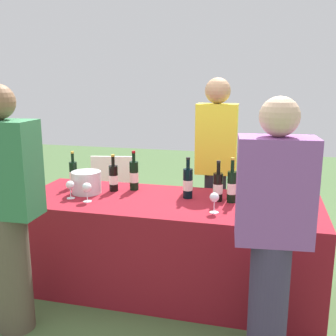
{
  "coord_description": "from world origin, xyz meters",
  "views": [
    {
      "loc": [
        0.7,
        -2.79,
        1.62
      ],
      "look_at": [
        0.0,
        0.0,
        0.97
      ],
      "focal_mm": 42.6,
      "sensor_mm": 36.0,
      "label": 1
    }
  ],
  "objects_px": {
    "ice_bucket": "(86,182)",
    "wine_bottle_3": "(188,183)",
    "wine_bottle_0": "(73,174)",
    "wine_glass_3": "(268,203)",
    "server_pouring": "(216,162)",
    "menu_board": "(113,192)",
    "wine_bottle_4": "(218,187)",
    "wine_glass_0": "(70,186)",
    "guest_1": "(273,230)",
    "wine_glass_1": "(87,188)",
    "wine_glass_2": "(214,198)",
    "wine_bottle_5": "(232,186)",
    "wine_bottle_6": "(251,184)",
    "wine_bottle_1": "(113,178)",
    "wine_bottle_7": "(278,188)",
    "wine_bottle_2": "(134,175)",
    "guest_0": "(7,205)"
  },
  "relations": [
    {
      "from": "ice_bucket",
      "to": "wine_bottle_3",
      "type": "bearing_deg",
      "value": 4.59
    },
    {
      "from": "wine_bottle_0",
      "to": "wine_glass_3",
      "type": "distance_m",
      "value": 1.64
    },
    {
      "from": "server_pouring",
      "to": "menu_board",
      "type": "xyz_separation_m",
      "value": [
        -1.2,
        0.54,
        -0.5
      ]
    },
    {
      "from": "wine_bottle_4",
      "to": "ice_bucket",
      "type": "relative_size",
      "value": 1.31
    },
    {
      "from": "wine_glass_0",
      "to": "guest_1",
      "type": "distance_m",
      "value": 1.59
    },
    {
      "from": "wine_glass_0",
      "to": "wine_glass_1",
      "type": "height_order",
      "value": "wine_glass_1"
    },
    {
      "from": "wine_bottle_0",
      "to": "wine_glass_0",
      "type": "distance_m",
      "value": 0.34
    },
    {
      "from": "wine_glass_2",
      "to": "wine_bottle_3",
      "type": "bearing_deg",
      "value": 129.63
    },
    {
      "from": "wine_bottle_0",
      "to": "wine_glass_0",
      "type": "relative_size",
      "value": 2.19
    },
    {
      "from": "wine_glass_1",
      "to": "guest_1",
      "type": "height_order",
      "value": "guest_1"
    },
    {
      "from": "guest_1",
      "to": "wine_bottle_4",
      "type": "bearing_deg",
      "value": 110.78
    },
    {
      "from": "wine_bottle_5",
      "to": "server_pouring",
      "type": "distance_m",
      "value": 0.58
    },
    {
      "from": "wine_glass_3",
      "to": "ice_bucket",
      "type": "bearing_deg",
      "value": 170.57
    },
    {
      "from": "wine_bottle_0",
      "to": "menu_board",
      "type": "bearing_deg",
      "value": 93.38
    },
    {
      "from": "wine_bottle_6",
      "to": "wine_glass_0",
      "type": "relative_size",
      "value": 2.33
    },
    {
      "from": "server_pouring",
      "to": "wine_bottle_1",
      "type": "bearing_deg",
      "value": 29.57
    },
    {
      "from": "wine_bottle_3",
      "to": "menu_board",
      "type": "distance_m",
      "value": 1.56
    },
    {
      "from": "wine_bottle_7",
      "to": "wine_glass_2",
      "type": "relative_size",
      "value": 2.31
    },
    {
      "from": "wine_bottle_0",
      "to": "wine_glass_1",
      "type": "xyz_separation_m",
      "value": [
        0.29,
        -0.35,
        -0.01
      ]
    },
    {
      "from": "wine_bottle_7",
      "to": "wine_glass_3",
      "type": "distance_m",
      "value": 0.32
    },
    {
      "from": "wine_bottle_7",
      "to": "wine_glass_1",
      "type": "distance_m",
      "value": 1.41
    },
    {
      "from": "wine_glass_0",
      "to": "menu_board",
      "type": "bearing_deg",
      "value": 98.37
    },
    {
      "from": "ice_bucket",
      "to": "menu_board",
      "type": "height_order",
      "value": "ice_bucket"
    },
    {
      "from": "wine_bottle_3",
      "to": "wine_bottle_6",
      "type": "bearing_deg",
      "value": 11.93
    },
    {
      "from": "wine_bottle_0",
      "to": "wine_glass_2",
      "type": "distance_m",
      "value": 1.3
    },
    {
      "from": "wine_bottle_1",
      "to": "menu_board",
      "type": "relative_size",
      "value": 0.38
    },
    {
      "from": "wine_bottle_5",
      "to": "server_pouring",
      "type": "bearing_deg",
      "value": 109.3
    },
    {
      "from": "wine_glass_3",
      "to": "ice_bucket",
      "type": "height_order",
      "value": "ice_bucket"
    },
    {
      "from": "wine_glass_3",
      "to": "menu_board",
      "type": "bearing_deg",
      "value": 140.51
    },
    {
      "from": "wine_bottle_7",
      "to": "wine_glass_1",
      "type": "bearing_deg",
      "value": -168.05
    },
    {
      "from": "wine_bottle_2",
      "to": "guest_0",
      "type": "xyz_separation_m",
      "value": [
        -0.5,
        -0.97,
        0.01
      ]
    },
    {
      "from": "wine_bottle_1",
      "to": "guest_0",
      "type": "xyz_separation_m",
      "value": [
        -0.35,
        -0.9,
        0.03
      ]
    },
    {
      "from": "wine_bottle_0",
      "to": "wine_glass_3",
      "type": "relative_size",
      "value": 2.23
    },
    {
      "from": "wine_glass_1",
      "to": "wine_bottle_1",
      "type": "bearing_deg",
      "value": 76.01
    },
    {
      "from": "wine_bottle_0",
      "to": "guest_1",
      "type": "xyz_separation_m",
      "value": [
        1.62,
        -0.88,
        -0.01
      ]
    },
    {
      "from": "wine_bottle_2",
      "to": "wine_bottle_7",
      "type": "xyz_separation_m",
      "value": [
        1.14,
        -0.11,
        0.0
      ]
    },
    {
      "from": "wine_bottle_7",
      "to": "guest_0",
      "type": "height_order",
      "value": "guest_0"
    },
    {
      "from": "wine_bottle_0",
      "to": "wine_bottle_2",
      "type": "height_order",
      "value": "wine_bottle_2"
    },
    {
      "from": "wine_bottle_0",
      "to": "wine_bottle_3",
      "type": "xyz_separation_m",
      "value": [
        1.0,
        -0.08,
        0.01
      ]
    },
    {
      "from": "guest_0",
      "to": "guest_1",
      "type": "bearing_deg",
      "value": -0.5
    },
    {
      "from": "wine_glass_3",
      "to": "menu_board",
      "type": "distance_m",
      "value": 2.18
    },
    {
      "from": "wine_bottle_5",
      "to": "wine_bottle_6",
      "type": "xyz_separation_m",
      "value": [
        0.13,
        0.12,
        -0.0
      ]
    },
    {
      "from": "wine_glass_1",
      "to": "guest_0",
      "type": "relative_size",
      "value": 0.09
    },
    {
      "from": "wine_glass_3",
      "to": "wine_glass_0",
      "type": "bearing_deg",
      "value": 177.44
    },
    {
      "from": "wine_bottle_4",
      "to": "menu_board",
      "type": "bearing_deg",
      "value": 140.07
    },
    {
      "from": "wine_bottle_5",
      "to": "wine_glass_0",
      "type": "bearing_deg",
      "value": -170.08
    },
    {
      "from": "wine_glass_2",
      "to": "wine_bottle_7",
      "type": "bearing_deg",
      "value": 35.94
    },
    {
      "from": "wine_bottle_5",
      "to": "wine_bottle_7",
      "type": "distance_m",
      "value": 0.34
    },
    {
      "from": "wine_bottle_2",
      "to": "guest_0",
      "type": "height_order",
      "value": "guest_0"
    },
    {
      "from": "wine_bottle_3",
      "to": "wine_bottle_1",
      "type": "bearing_deg",
      "value": 175.55
    }
  ]
}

